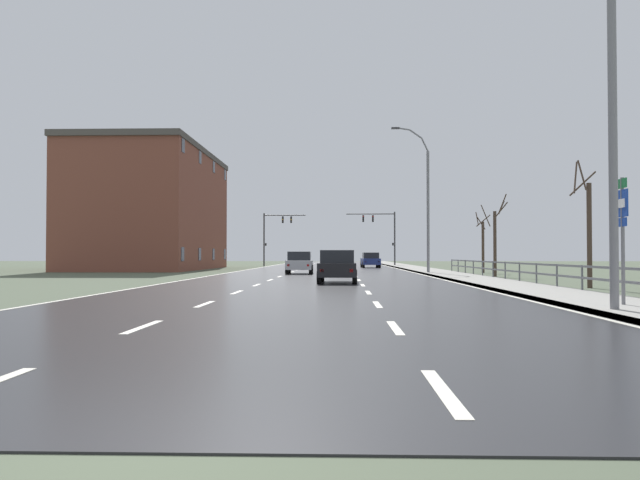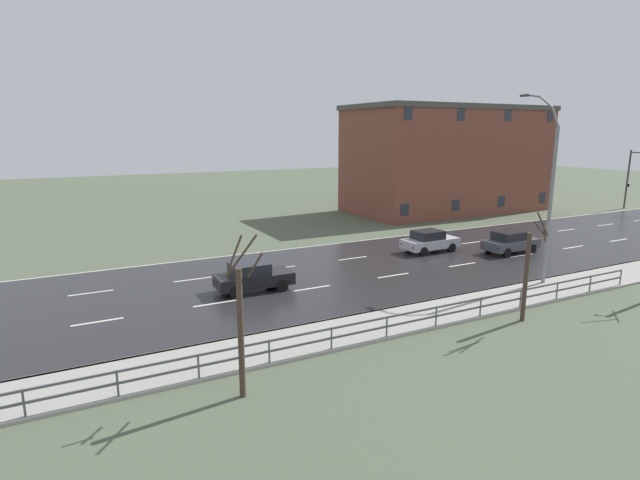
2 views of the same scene
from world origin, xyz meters
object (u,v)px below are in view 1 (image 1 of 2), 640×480
car_far_left (370,260)px  brick_building (152,210)px  highway_sign (622,225)px  traffic_signal_right (383,229)px  car_near_left (300,263)px  car_near_right (340,262)px  street_lamp_foreground (604,89)px  street_lamp_midground (425,202)px  traffic_signal_left (274,230)px  car_far_right (338,266)px

car_far_left → brick_building: (-20.64, -6.89, 4.72)m
highway_sign → brick_building: brick_building is taller
traffic_signal_right → car_near_left: traffic_signal_right is taller
highway_sign → car_near_right: 34.03m
car_near_right → car_far_left: same height
car_near_right → brick_building: size_ratio=0.20×
street_lamp_foreground → traffic_signal_right: street_lamp_foreground is taller
street_lamp_foreground → traffic_signal_right: (-0.93, 61.10, -0.71)m
car_far_left → brick_building: bearing=-163.8°
traffic_signal_right → car_far_left: traffic_signal_right is taller
street_lamp_midground → highway_sign: bearing=-88.1°
car_near_left → street_lamp_foreground: bearing=-74.4°
street_lamp_midground → street_lamp_foreground: bearing=-90.0°
highway_sign → car_near_left: 30.14m
traffic_signal_right → highway_sign: bearing=-88.2°
street_lamp_midground → traffic_signal_right: (-0.94, 30.68, -0.64)m
traffic_signal_right → car_far_left: size_ratio=1.55×
highway_sign → car_near_right: (-7.02, 33.28, -1.31)m
traffic_signal_right → car_near_right: size_ratio=1.56×
traffic_signal_right → car_near_right: 27.20m
traffic_signal_left → car_near_right: bearing=-73.9°
car_far_left → car_far_right: bearing=-97.6°
car_far_left → car_near_left: 21.76m
traffic_signal_left → highway_sign: bearing=-76.2°
street_lamp_midground → brick_building: size_ratio=0.50×
car_far_left → brick_building: brick_building is taller
traffic_signal_left → car_near_left: 33.38m
car_far_right → brick_building: size_ratio=0.20×
highway_sign → car_far_right: highway_sign is taller
traffic_signal_left → car_near_left: traffic_signal_left is taller
highway_sign → traffic_signal_left: traffic_signal_left is taller
street_lamp_midground → traffic_signal_right: bearing=91.8°
traffic_signal_left → brick_building: (-9.47, -18.75, 1.12)m
street_lamp_foreground → car_near_left: size_ratio=2.58×
traffic_signal_right → car_near_left: size_ratio=1.57×
street_lamp_foreground → street_lamp_midground: 30.42m
street_lamp_foreground → car_near_right: bearing=99.9°
street_lamp_midground → traffic_signal_left: bearing=113.6°
street_lamp_foreground → street_lamp_midground: (0.01, 30.42, -0.08)m
highway_sign → traffic_signal_right: 59.82m
brick_building → car_far_left: bearing=18.5°
street_lamp_midground → traffic_signal_left: (-14.08, 32.16, -0.70)m
car_near_left → brick_building: (-14.65, 14.03, 4.72)m
car_far_right → brick_building: brick_building is taller
traffic_signal_right → street_lamp_midground: bearing=-88.2°
highway_sign → traffic_signal_left: 63.09m
traffic_signal_right → car_far_right: (-5.26, -45.51, -3.66)m
car_far_left → traffic_signal_right: bearing=76.9°
street_lamp_foreground → brick_building: bearing=118.2°
car_near_left → brick_building: bearing=135.3°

